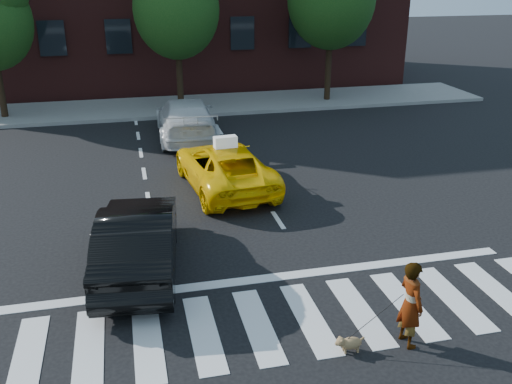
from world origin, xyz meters
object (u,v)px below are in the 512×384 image
taxi (225,167)px  white_suv (186,119)px  dog (349,343)px  woman (411,304)px  black_sedan (138,239)px

taxi → white_suv: size_ratio=0.91×
dog → taxi: bearing=96.4°
white_suv → woman: woman is taller
white_suv → woman: size_ratio=3.27×
black_sedan → woman: woman is taller
taxi → white_suv: 5.50m
black_sedan → white_suv: white_suv is taller
black_sedan → white_suv: size_ratio=0.85×
woman → taxi: bearing=6.2°
taxi → dog: taxi is taller
woman → black_sedan: bearing=44.1°
black_sedan → dog: size_ratio=8.30×
taxi → black_sedan: 5.15m
white_suv → woman: 13.76m
taxi → woman: (1.73, -8.10, 0.14)m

